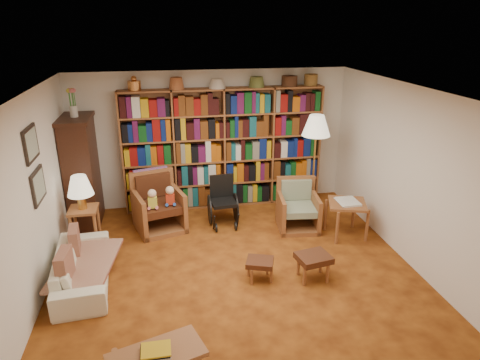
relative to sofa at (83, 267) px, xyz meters
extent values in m
plane|color=#A75819|center=(2.05, -0.09, -0.24)|extent=(5.00, 5.00, 0.00)
plane|color=white|center=(2.05, -0.09, 2.26)|extent=(5.00, 5.00, 0.00)
plane|color=white|center=(2.05, 2.41, 1.01)|extent=(5.00, 0.00, 5.00)
plane|color=white|center=(2.05, -2.59, 1.01)|extent=(5.00, 0.00, 5.00)
plane|color=white|center=(-0.45, -0.09, 1.01)|extent=(0.00, 5.00, 5.00)
plane|color=white|center=(4.55, -0.09, 1.01)|extent=(0.00, 5.00, 5.00)
cube|color=brown|center=(2.25, 2.25, 0.86)|extent=(3.60, 0.30, 2.20)
cube|color=#361A0E|center=(-0.21, 1.91, 0.66)|extent=(0.45, 0.90, 1.80)
cube|color=#361A0E|center=(-0.21, 1.91, 1.59)|extent=(0.50, 0.95, 0.06)
cylinder|color=silver|center=(-0.21, 1.91, 1.71)|extent=(0.12, 0.12, 0.18)
cube|color=black|center=(-0.43, 0.21, 1.66)|extent=(0.03, 0.52, 0.42)
cube|color=gray|center=(-0.42, 0.21, 1.66)|extent=(0.01, 0.44, 0.34)
cube|color=black|center=(-0.43, 0.21, 1.11)|extent=(0.03, 0.52, 0.42)
cube|color=gray|center=(-0.42, 0.21, 1.11)|extent=(0.01, 0.44, 0.34)
imported|color=#EDE6C9|center=(0.00, 0.00, 0.00)|extent=(1.68, 0.76, 0.48)
cube|color=#C6B591|center=(0.05, 0.00, 0.06)|extent=(0.89, 1.40, 0.04)
cube|color=maroon|center=(-0.13, 0.35, 0.21)|extent=(0.16, 0.39, 0.38)
cube|color=maroon|center=(-0.13, -0.35, 0.21)|extent=(0.15, 0.42, 0.41)
cube|color=brown|center=(-0.10, 1.04, 0.38)|extent=(0.42, 0.42, 0.04)
cylinder|color=brown|center=(-0.27, 0.87, 0.06)|extent=(0.05, 0.05, 0.59)
cylinder|color=brown|center=(0.07, 0.87, 0.06)|extent=(0.05, 0.05, 0.59)
cylinder|color=brown|center=(-0.27, 1.21, 0.06)|extent=(0.05, 0.05, 0.59)
cylinder|color=brown|center=(0.07, 1.21, 0.06)|extent=(0.05, 0.05, 0.59)
cylinder|color=gold|center=(-0.10, 1.04, 0.50)|extent=(0.13, 0.13, 0.21)
cone|color=beige|center=(-0.10, 1.04, 0.77)|extent=(0.39, 0.39, 0.30)
cube|color=brown|center=(1.02, 1.41, -0.20)|extent=(0.94, 0.96, 0.08)
cube|color=brown|center=(0.69, 1.41, 0.10)|extent=(0.29, 0.77, 0.67)
cube|color=brown|center=(1.36, 1.41, 0.10)|extent=(0.29, 0.77, 0.67)
cube|color=brown|center=(1.02, 1.76, 0.23)|extent=(0.74, 0.29, 0.94)
cube|color=#502815|center=(1.02, 1.38, 0.18)|extent=(0.74, 0.79, 0.13)
cube|color=#502815|center=(1.02, 1.69, 0.45)|extent=(0.59, 0.26, 0.40)
cube|color=#C23373|center=(1.02, 1.80, 0.51)|extent=(0.58, 0.22, 0.42)
cube|color=brown|center=(3.31, 1.02, -0.20)|extent=(0.73, 0.76, 0.07)
cube|color=brown|center=(3.02, 1.02, 0.05)|extent=(0.14, 0.69, 0.58)
cube|color=brown|center=(3.61, 1.02, 0.05)|extent=(0.14, 0.69, 0.58)
cube|color=brown|center=(3.31, 1.32, 0.17)|extent=(0.66, 0.15, 0.82)
cube|color=#96A080|center=(3.31, 0.99, 0.13)|extent=(0.57, 0.63, 0.11)
cube|color=#96A080|center=(3.31, 1.26, 0.36)|extent=(0.52, 0.15, 0.35)
cube|color=black|center=(2.10, 1.38, 0.17)|extent=(0.44, 0.44, 0.05)
cube|color=black|center=(2.10, 1.58, 0.40)|extent=(0.41, 0.07, 0.41)
cylinder|color=black|center=(1.88, 1.47, 0.02)|extent=(0.03, 0.51, 0.51)
cylinder|color=black|center=(2.33, 1.47, 0.02)|extent=(0.03, 0.51, 0.51)
cylinder|color=black|center=(1.94, 1.12, -0.17)|extent=(0.03, 0.15, 0.15)
cylinder|color=black|center=(2.27, 1.12, -0.17)|extent=(0.03, 0.15, 0.15)
cylinder|color=gold|center=(3.72, 1.49, -0.22)|extent=(0.31, 0.31, 0.03)
cylinder|color=gold|center=(3.72, 1.49, 0.53)|extent=(0.03, 0.03, 1.54)
cone|color=beige|center=(3.72, 1.49, 1.41)|extent=(0.48, 0.48, 0.35)
cube|color=brown|center=(3.99, 0.62, 0.32)|extent=(0.72, 0.72, 0.04)
cylinder|color=brown|center=(3.74, 0.37, 0.03)|extent=(0.05, 0.05, 0.54)
cylinder|color=brown|center=(4.25, 0.37, 0.03)|extent=(0.05, 0.05, 0.54)
cylinder|color=brown|center=(3.74, 0.87, 0.03)|extent=(0.05, 0.05, 0.54)
cylinder|color=brown|center=(4.25, 0.87, 0.03)|extent=(0.05, 0.05, 0.54)
cube|color=silver|center=(3.99, 0.62, 0.36)|extent=(0.40, 0.45, 0.03)
cube|color=#502815|center=(2.34, -0.37, 0.03)|extent=(0.44, 0.40, 0.07)
cylinder|color=brown|center=(2.20, -0.47, -0.12)|extent=(0.04, 0.04, 0.23)
cylinder|color=brown|center=(2.47, -0.47, -0.12)|extent=(0.04, 0.04, 0.23)
cylinder|color=brown|center=(2.20, -0.26, -0.12)|extent=(0.04, 0.04, 0.23)
cylinder|color=brown|center=(2.47, -0.26, -0.12)|extent=(0.04, 0.04, 0.23)
cube|color=#502815|center=(3.05, -0.48, 0.08)|extent=(0.49, 0.44, 0.09)
cylinder|color=brown|center=(2.89, -0.61, -0.10)|extent=(0.04, 0.04, 0.28)
cylinder|color=brown|center=(3.21, -0.61, -0.10)|extent=(0.04, 0.04, 0.28)
cylinder|color=brown|center=(2.89, -0.35, -0.10)|extent=(0.04, 0.04, 0.28)
cylinder|color=brown|center=(3.21, -0.35, -0.10)|extent=(0.04, 0.04, 0.28)
cube|color=brown|center=(0.97, -1.90, 0.09)|extent=(1.00, 0.71, 0.05)
cylinder|color=brown|center=(1.37, -1.72, -0.09)|extent=(0.06, 0.06, 0.30)
cube|color=brown|center=(0.97, -1.90, 0.14)|extent=(0.33, 0.30, 0.05)
camera|label=1|loc=(1.16, -5.21, 3.09)|focal=32.00mm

